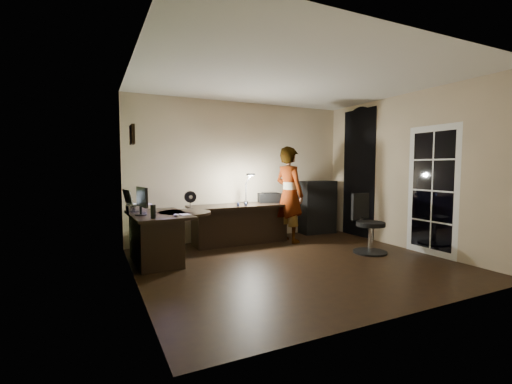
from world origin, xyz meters
name	(u,v)px	position (x,y,z in m)	size (l,w,h in m)	color
floor	(295,263)	(0.00, 0.00, -0.01)	(4.50, 4.00, 0.01)	black
ceiling	(297,78)	(0.00, 0.00, 2.71)	(4.50, 4.00, 0.01)	silver
wall_back	(242,171)	(0.00, 2.00, 1.35)	(4.50, 0.01, 2.70)	#C2AD8C
wall_front	(412,176)	(0.00, -2.00, 1.35)	(4.50, 0.01, 2.70)	#C2AD8C
wall_left	(134,174)	(-2.25, 0.00, 1.35)	(0.01, 4.00, 2.70)	#C2AD8C
wall_right	(405,172)	(2.25, 0.00, 1.35)	(0.01, 4.00, 2.70)	#C2AD8C
green_wall_overlay	(136,174)	(-2.24, 0.00, 1.35)	(0.00, 4.00, 2.70)	#4D6129
arched_doorway	(359,173)	(2.24, 1.15, 1.30)	(0.01, 0.90, 2.60)	black
french_door	(432,191)	(2.24, -0.55, 1.05)	(0.02, 0.92, 2.10)	white
framed_picture	(132,135)	(-2.22, 0.45, 1.85)	(0.04, 0.30, 0.25)	black
desk_left	(159,238)	(-1.83, 0.92, 0.37)	(0.79, 1.29, 0.74)	black
desk_right	(242,224)	(-0.21, 1.54, 0.37)	(1.96, 0.69, 0.73)	black
cabinet	(317,207)	(1.68, 1.78, 0.56)	(0.75, 0.38, 1.13)	black
laptop_stand	(136,209)	(-2.11, 1.17, 0.80)	(0.27, 0.22, 0.11)	silver
laptop	(139,197)	(-2.07, 1.17, 0.98)	(0.34, 0.32, 0.23)	silver
monitor	(141,205)	(-2.09, 0.84, 0.89)	(0.09, 0.44, 0.29)	black
mouse	(176,215)	(-1.66, 0.51, 0.76)	(0.06, 0.10, 0.04)	silver
phone	(145,213)	(-2.01, 1.07, 0.75)	(0.06, 0.12, 0.01)	black
pen	(155,215)	(-1.90, 0.78, 0.75)	(0.01, 0.15, 0.01)	black
speaker	(153,212)	(-1.98, 0.43, 0.83)	(0.07, 0.07, 0.19)	black
notepad	(185,215)	(-1.51, 0.60, 0.75)	(0.13, 0.19, 0.01)	silver
desk_fan	(190,200)	(-1.23, 1.36, 0.88)	(0.20, 0.11, 0.31)	black
headphones	(242,204)	(-0.30, 1.32, 0.77)	(0.19, 0.08, 0.09)	navy
printer	(270,198)	(0.47, 1.68, 0.83)	(0.45, 0.35, 0.20)	black
desk_lamp	(246,188)	(-0.09, 1.62, 1.04)	(0.15, 0.28, 0.62)	black
office_chair	(371,224)	(1.44, -0.03, 0.49)	(0.55, 0.55, 0.99)	black
person	(289,195)	(0.68, 1.31, 0.91)	(0.65, 0.43, 1.82)	#D8A88C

